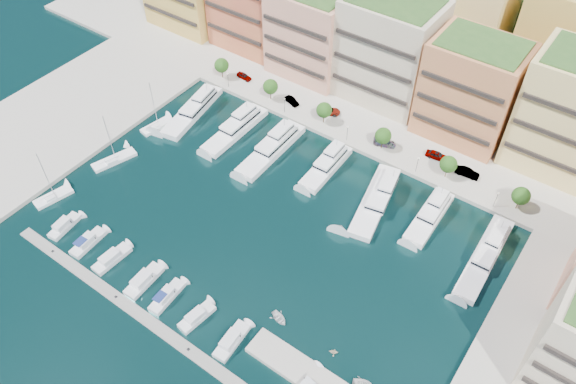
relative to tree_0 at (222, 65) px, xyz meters
The scene contains 47 objects.
ground 52.39m from the tree_0, 39.95° to the right, with size 400.00×400.00×0.00m, color black.
north_quay 49.34m from the tree_0, 35.47° to the left, with size 220.00×64.00×2.00m, color #9E998E.
west_quay 47.21m from the tree_0, 117.93° to the right, with size 34.00×76.00×2.00m, color #9E998E.
hillside 86.46m from the tree_0, 62.40° to the left, with size 240.00×40.00×58.00m, color #1B3B18.
south_pontoon 73.65m from the tree_0, 59.77° to the right, with size 72.00×2.20×0.35m, color gray.
apartment_2 24.86m from the tree_0, 44.13° to the left, with size 20.00×15.50×22.80m.
apartment_3 43.22m from the tree_0, 25.95° to the left, with size 22.00×16.50×25.80m.
apartment_4 62.75m from the tree_0, 15.37° to the left, with size 20.00×15.50×23.80m.
apartment_5 84.60m from the tree_0, 12.71° to the left, with size 22.00×16.50×26.80m.
backblock_2 61.58m from the tree_0, 41.99° to the left, with size 26.00×18.00×30.00m, color #EDCD7D.
backblock_3 85.98m from the tree_0, 28.37° to the left, with size 26.00×18.00×30.00m, color #E4B053.
tree_0 is the anchor object (origin of this frame).
tree_1 16.00m from the tree_0, ahead, with size 3.80×3.80×5.65m.
tree_2 32.00m from the tree_0, ahead, with size 3.80×3.80×5.65m.
tree_3 48.00m from the tree_0, ahead, with size 3.80×3.80×5.65m.
tree_4 64.00m from the tree_0, ahead, with size 3.80×3.80×5.65m.
tree_5 80.00m from the tree_0, ahead, with size 3.80×3.80×5.65m.
lamppost_0 4.70m from the tree_0, 29.90° to the right, with size 0.30×0.30×4.20m.
lamppost_1 22.14m from the tree_0, ahead, with size 0.30×0.30×4.20m.
lamppost_2 40.08m from the tree_0, ahead, with size 0.30×0.30×4.20m.
lamppost_3 58.05m from the tree_0, ahead, with size 0.30×0.30×4.20m.
lamppost_4 76.04m from the tree_0, ahead, with size 0.30×0.30×4.20m.
yacht_0 15.07m from the tree_0, 78.23° to the right, with size 8.48×22.00×7.30m.
yacht_1 21.62m from the tree_0, 40.41° to the right, with size 4.79×20.24×7.30m.
yacht_2 31.16m from the tree_0, 27.46° to the right, with size 5.26×21.42×7.30m.
yacht_3 42.80m from the tree_0, 16.26° to the right, with size 4.80×16.36×7.30m.
yacht_4 57.02m from the tree_0, 14.71° to the right, with size 9.15×22.16×7.30m.
yacht_5 67.49m from the tree_0, 10.22° to the right, with size 4.81×16.40×7.30m.
yacht_6 81.07m from the tree_0, 10.55° to the right, with size 4.99×22.69×7.30m.
cruiser_0 58.63m from the tree_0, 83.27° to the right, with size 3.30×7.55×2.55m.
cruiser_1 59.92m from the tree_0, 76.40° to the right, with size 3.11×8.02×2.66m.
cruiser_2 61.89m from the tree_0, 70.16° to the right, with size 3.04×8.12×2.55m.
cruiser_3 65.39m from the tree_0, 62.90° to the right, with size 3.25×8.41×2.55m.
cruiser_4 68.31m from the tree_0, 58.46° to the right, with size 2.96×8.03×2.66m.
cruiser_5 72.40m from the tree_0, 53.47° to the right, with size 3.33×7.41×2.55m.
cruiser_6 77.45m from the tree_0, 48.68° to the right, with size 3.18×8.08×2.55m.
sailboat_1 38.80m from the tree_0, 89.81° to the right, with size 5.78×10.56×13.20m.
sailboat_2 24.55m from the tree_0, 91.20° to the right, with size 4.15×8.61×13.20m.
sailboat_0 54.31m from the tree_0, 91.83° to the right, with size 4.62×8.60×13.20m.
tender_0 74.26m from the tree_0, 42.02° to the right, with size 2.56×3.58×0.74m, color silver.
tender_1 82.91m from the tree_0, 36.66° to the right, with size 1.39×1.61×0.85m, color beige.
car_0 6.50m from the tree_0, 30.66° to the left, with size 1.76×4.37×1.49m, color gray.
car_1 21.67m from the tree_0, ahead, with size 1.55×4.44×1.46m, color gray.
car_2 31.49m from the tree_0, ahead, with size 2.63×5.69×1.58m, color gray.
car_3 48.17m from the tree_0, ahead, with size 2.12×5.23×1.52m, color gray.
car_4 60.03m from the tree_0, ahead, with size 2.02×5.03×1.71m, color gray.
car_5 67.84m from the tree_0, ahead, with size 1.82×5.22×1.72m, color gray.
Camera 1 is at (46.77, -57.59, 88.48)m, focal length 35.00 mm.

